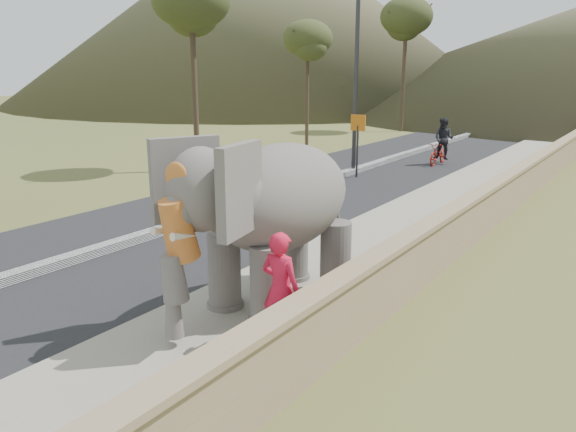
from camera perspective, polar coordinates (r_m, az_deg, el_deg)
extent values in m
cube|color=black|center=(16.91, -4.42, 0.81)|extent=(7.00, 120.00, 0.03)
cube|color=black|center=(16.89, -4.43, 1.13)|extent=(0.35, 120.00, 0.22)
cube|color=#9E9687|center=(14.42, 11.34, -1.65)|extent=(3.00, 120.00, 0.15)
cube|color=tan|center=(13.77, 17.76, -0.80)|extent=(0.30, 120.00, 1.10)
cylinder|color=#2A292D|center=(22.29, 6.94, 14.45)|extent=(0.16, 0.16, 8.00)
cylinder|color=#2D2D33|center=(21.67, 7.04, 6.48)|extent=(0.08, 0.08, 2.00)
cube|color=#CB6A13|center=(21.55, 7.13, 9.38)|extent=(0.60, 0.05, 0.60)
cone|color=brown|center=(72.54, -2.83, 20.21)|extent=(60.00, 60.00, 22.00)
imported|color=red|center=(8.13, -0.75, -7.42)|extent=(0.63, 0.41, 1.71)
imported|color=maroon|center=(25.40, 15.04, 6.11)|extent=(0.65, 1.84, 0.96)
imported|color=black|center=(25.25, 15.54, 7.56)|extent=(0.88, 0.68, 1.79)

